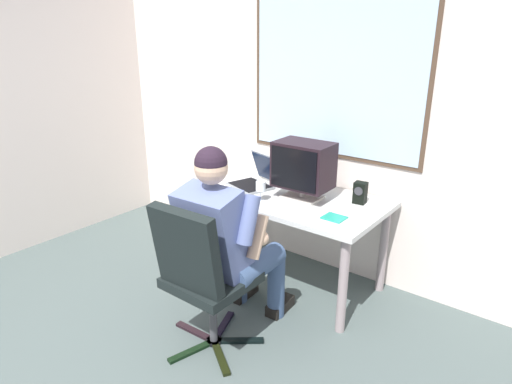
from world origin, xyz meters
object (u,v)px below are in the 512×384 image
person_seated (228,238)px  desk (289,207)px  wine_glass (261,187)px  crt_monitor (303,166)px  cd_case (334,218)px  laptop (258,177)px  desk_speaker (360,193)px  office_chair (200,271)px

person_seated → desk: bearing=94.3°
person_seated → wine_glass: bearing=106.3°
desk → person_seated: (0.06, -0.76, 0.04)m
crt_monitor → cd_case: crt_monitor is taller
laptop → wine_glass: 0.35m
wine_glass → crt_monitor: bearing=47.1°
person_seated → crt_monitor: size_ratio=3.04×
desk → laptop: laptop is taller
cd_case → person_seated: bearing=-125.6°
person_seated → cd_case: 0.72m
wine_glass → cd_case: bearing=4.0°
person_seated → wine_glass: person_seated is taller
desk_speaker → crt_monitor: bearing=-155.2°
desk → wine_glass: bearing=-114.7°
desk → cd_case: cd_case is taller
office_chair → cd_case: (0.41, 0.84, 0.16)m
person_seated → cd_case: person_seated is taller
desk → desk_speaker: size_ratio=9.12×
desk_speaker → wine_glass: bearing=-145.6°
laptop → wine_glass: bearing=-48.8°
desk → crt_monitor: crt_monitor is taller
person_seated → desk_speaker: person_seated is taller
crt_monitor → desk_speaker: size_ratio=2.70×
laptop → cd_case: laptop is taller
desk → person_seated: 0.77m
person_seated → desk_speaker: 1.04m
desk_speaker → laptop: bearing=-170.6°
laptop → wine_glass: laptop is taller
crt_monitor → person_seated: bearing=-93.8°
office_chair → desk_speaker: office_chair is taller
crt_monitor → wine_glass: size_ratio=2.87×
desk → desk_speaker: desk_speaker is taller
desk → wine_glass: size_ratio=9.69×
person_seated → desk_speaker: bearing=65.8°
office_chair → desk: bearing=93.9°
desk → crt_monitor: (0.11, 0.01, 0.34)m
desk_speaker → cd_case: (-0.01, -0.36, -0.07)m
office_chair → crt_monitor: 1.10m
office_chair → laptop: 1.16m
desk → desk_speaker: (0.48, 0.18, 0.17)m
desk → wine_glass: 0.31m
office_chair → laptop: size_ratio=2.35×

